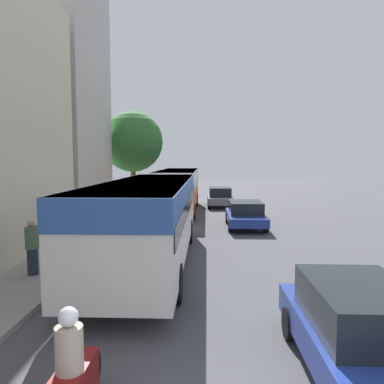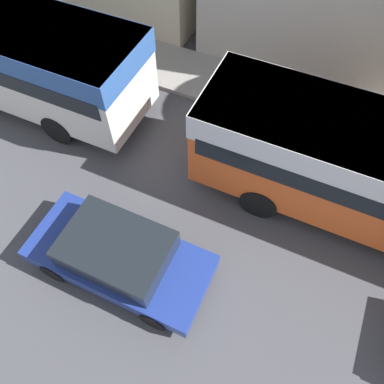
% 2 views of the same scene
% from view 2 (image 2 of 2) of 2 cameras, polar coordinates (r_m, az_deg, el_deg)
% --- Properties ---
extents(car_crossing, '(1.95, 4.28, 1.38)m').
position_cam_2_polar(car_crossing, '(8.87, -11.10, -9.38)').
color(car_crossing, navy).
rests_on(car_crossing, ground_plane).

